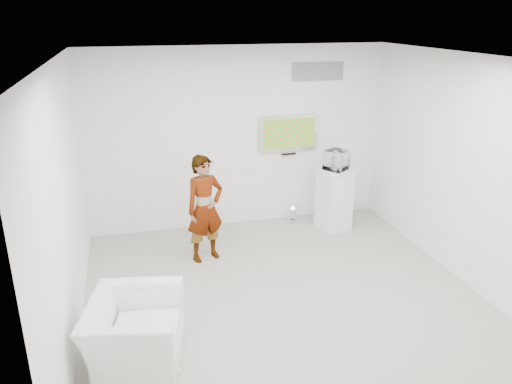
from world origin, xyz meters
TOP-DOWN VIEW (x-y plane):
  - room at (0.00, 0.00)m, footprint 5.01×5.01m
  - tv at (0.85, 2.45)m, footprint 1.00×0.08m
  - logo_decal at (1.35, 2.49)m, footprint 0.90×0.02m
  - person at (-0.78, 1.29)m, footprint 0.67×0.55m
  - armchair at (-1.88, -0.81)m, footprint 1.15×1.25m
  - pedestal at (1.48, 1.84)m, footprint 0.61×0.61m
  - floor_uplight at (0.90, 2.27)m, footprint 0.23×0.23m
  - vitrine at (1.48, 1.84)m, footprint 0.44×0.44m
  - console at (1.48, 1.84)m, footprint 0.08×0.17m
  - wii_remote at (-0.59, 1.51)m, footprint 0.08×0.16m

SIDE VIEW (x-z plane):
  - floor_uplight at x=0.90m, z-range 0.00..0.27m
  - armchair at x=-1.88m, z-range 0.00..0.69m
  - pedestal at x=1.48m, z-range 0.00..1.05m
  - person at x=-0.78m, z-range 0.00..1.59m
  - console at x=1.48m, z-range 1.05..1.28m
  - vitrine at x=1.48m, z-range 1.05..1.37m
  - wii_remote at x=-0.59m, z-range 1.42..1.45m
  - room at x=0.00m, z-range 0.00..3.00m
  - tv at x=0.85m, z-range 1.25..1.85m
  - logo_decal at x=1.35m, z-range 2.40..2.70m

